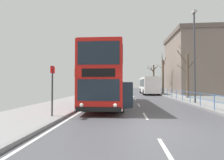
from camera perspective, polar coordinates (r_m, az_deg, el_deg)
ground at (r=6.89m, az=7.86°, el=-15.94°), size 15.80×140.00×0.20m
double_decker_bus_main at (r=14.05m, az=-1.53°, el=0.58°), size 3.44×11.10×4.30m
background_bus_far_lane at (r=29.81m, az=12.55°, el=-1.70°), size 2.63×9.37×2.91m
pedestrian_railing_far_kerb at (r=22.28m, az=19.25°, el=-3.82°), size 0.05×29.35×0.98m
bus_stop_sign_near at (r=8.96m, az=-19.98°, el=-1.61°), size 0.08×0.44×2.56m
street_lamp_far_side at (r=16.45m, az=26.69°, el=9.44°), size 0.28×0.60×8.13m
bare_tree_far_00 at (r=31.46m, az=17.19°, el=1.41°), size 1.51×2.39×7.19m
bare_tree_far_01 at (r=21.85m, az=24.69°, el=1.89°), size 2.57×1.42×6.58m
bare_tree_far_02 at (r=42.59m, az=14.22°, el=1.02°), size 2.71×2.06×6.42m
background_building_00 at (r=34.47m, az=30.30°, el=5.01°), size 13.30×10.99×10.96m
background_building_01 at (r=46.47m, az=25.59°, el=1.70°), size 11.56×10.89×8.31m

